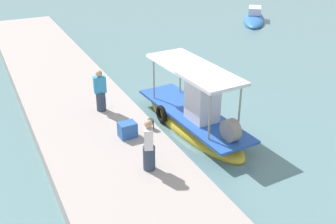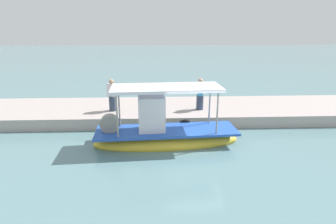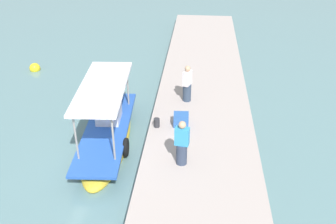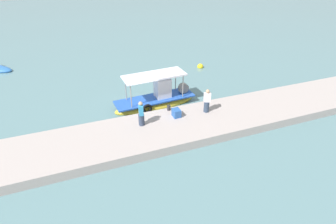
# 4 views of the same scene
# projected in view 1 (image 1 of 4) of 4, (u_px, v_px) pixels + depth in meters

# --- Properties ---
(ground_plane) EXTENTS (120.00, 120.00, 0.00)m
(ground_plane) POSITION_uv_depth(u_px,v_px,m) (179.00, 115.00, 17.24)
(ground_plane) COLOR slate
(dock_quay) EXTENTS (36.00, 4.18, 0.59)m
(dock_quay) POSITION_uv_depth(u_px,v_px,m) (91.00, 127.00, 15.62)
(dock_quay) COLOR #AFA19C
(dock_quay) RESTS_ON ground_plane
(main_fishing_boat) EXTENTS (6.34, 2.06, 2.87)m
(main_fishing_boat) POSITION_uv_depth(u_px,v_px,m) (194.00, 118.00, 15.95)
(main_fishing_boat) COLOR gold
(main_fishing_boat) RESTS_ON ground_plane
(fisherman_near_bollard) EXTENTS (0.54, 0.49, 1.68)m
(fisherman_near_bollard) POSITION_uv_depth(u_px,v_px,m) (149.00, 147.00, 12.26)
(fisherman_near_bollard) COLOR #314056
(fisherman_near_bollard) RESTS_ON dock_quay
(fisherman_by_crate) EXTENTS (0.42, 0.51, 1.67)m
(fisherman_by_crate) POSITION_uv_depth(u_px,v_px,m) (100.00, 92.00, 15.96)
(fisherman_by_crate) COLOR #313C54
(fisherman_by_crate) RESTS_ON dock_quay
(mooring_bollard) EXTENTS (0.24, 0.24, 0.36)m
(mooring_bollard) POSITION_uv_depth(u_px,v_px,m) (151.00, 124.00, 14.84)
(mooring_bollard) COLOR #2D2D33
(mooring_bollard) RESTS_ON dock_quay
(cargo_crate) EXTENTS (0.50, 0.61, 0.54)m
(cargo_crate) POSITION_uv_depth(u_px,v_px,m) (127.00, 130.00, 14.27)
(cargo_crate) COLOR #2C5CA9
(cargo_crate) RESTS_ON dock_quay
(moored_boat_near) EXTENTS (5.06, 4.37, 1.25)m
(moored_boat_near) POSITION_uv_depth(u_px,v_px,m) (254.00, 19.00, 31.77)
(moored_boat_near) COLOR #316EBE
(moored_boat_near) RESTS_ON ground_plane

